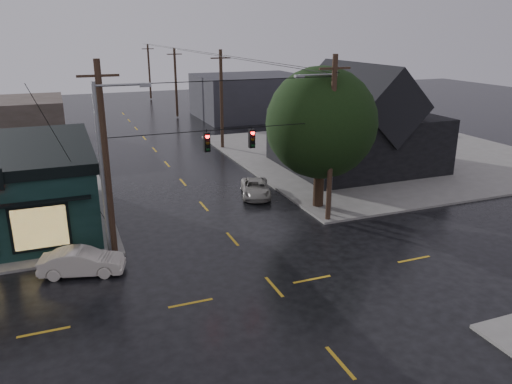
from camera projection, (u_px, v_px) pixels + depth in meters
name	position (u px, v px, depth m)	size (l,w,h in m)	color
ground_plane	(274.00, 287.00, 23.33)	(160.00, 160.00, 0.00)	black
sidewalk_ne	(382.00, 154.00, 47.96)	(28.00, 28.00, 0.15)	slate
ne_building	(357.00, 116.00, 42.20)	(12.60, 11.60, 8.75)	black
corner_tree	(321.00, 123.00, 31.96)	(7.18, 7.18, 9.21)	black
utility_pole_nw	(115.00, 253.00, 26.81)	(2.00, 0.32, 10.15)	black
utility_pole_ne	(328.00, 221.00, 31.34)	(2.00, 0.32, 10.15)	black
utility_pole_far_a	(223.00, 149.00, 50.35)	(2.00, 0.32, 9.65)	black
utility_pole_far_b	(178.00, 117.00, 68.03)	(2.00, 0.32, 9.15)	black
utility_pole_far_c	(151.00, 99.00, 85.71)	(2.00, 0.32, 9.15)	black
span_signal_assembly	(230.00, 140.00, 27.33)	(13.00, 0.48, 1.23)	black
streetlight_nw	(111.00, 260.00, 26.08)	(5.40, 0.30, 9.15)	gray
streetlight_ne	(329.00, 216.00, 32.13)	(5.40, 0.30, 9.15)	gray
bg_building_west	(4.00, 121.00, 53.12)	(12.00, 10.00, 4.40)	#362E27
bg_building_east	(250.00, 96.00, 67.82)	(14.00, 12.00, 5.60)	#2B2B31
sedan_cream	(82.00, 262.00, 24.34)	(1.40, 4.01, 1.32)	beige
suv_silver	(256.00, 188.00, 35.86)	(1.95, 4.23, 1.17)	#9E9A92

